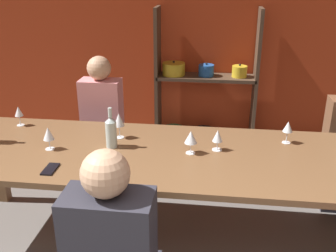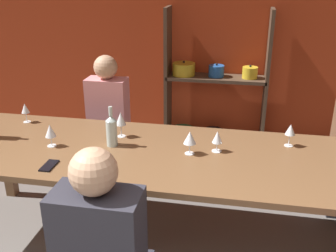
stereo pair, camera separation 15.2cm
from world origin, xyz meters
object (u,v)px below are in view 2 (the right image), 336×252
at_px(wine_glass_empty_a, 290,130).
at_px(wine_glass_red_a, 121,119).
at_px(wine_glass_white_a, 25,109).
at_px(dining_table, 165,162).
at_px(shelf_unit, 210,96).
at_px(wine_glass_white_c, 50,131).
at_px(person_far_b, 110,137).
at_px(cell_phone, 49,166).
at_px(wine_glass_red_c, 217,138).
at_px(wine_glass_red_b, 190,138).
at_px(wine_bottle_green, 112,130).

bearing_deg(wine_glass_empty_a, wine_glass_red_a, -177.11).
bearing_deg(wine_glass_white_a, dining_table, -15.88).
bearing_deg(shelf_unit, wine_glass_white_c, -116.10).
distance_m(wine_glass_white_a, person_far_b, 0.80).
bearing_deg(cell_phone, wine_glass_red_c, 22.26).
relative_size(wine_glass_red_b, cell_phone, 1.05).
bearing_deg(shelf_unit, person_far_b, -127.93).
relative_size(shelf_unit, person_far_b, 1.26).
relative_size(wine_glass_red_a, wine_glass_red_c, 1.29).
height_order(wine_bottle_green, wine_glass_red_c, wine_bottle_green).
distance_m(shelf_unit, wine_glass_empty_a, 1.74).
bearing_deg(cell_phone, wine_glass_white_c, 113.00).
relative_size(wine_glass_white_a, cell_phone, 1.02).
xyz_separation_m(wine_glass_white_a, wine_glass_red_a, (0.82, -0.13, 0.02)).
relative_size(wine_glass_white_a, wine_glass_red_c, 1.07).
bearing_deg(wine_glass_red_b, wine_glass_red_c, 22.29).
distance_m(wine_glass_red_c, cell_phone, 1.08).
distance_m(wine_glass_red_b, wine_glass_red_c, 0.19).
bearing_deg(wine_glass_red_c, dining_table, -166.07).
distance_m(wine_glass_empty_a, person_far_b, 1.63).
xyz_separation_m(wine_bottle_green, wine_glass_red_b, (0.54, -0.03, -0.00)).
xyz_separation_m(shelf_unit, wine_glass_red_b, (0.02, -1.83, 0.29)).
bearing_deg(wine_bottle_green, wine_glass_white_c, -167.52).
relative_size(wine_bottle_green, wine_glass_red_b, 1.78).
distance_m(shelf_unit, wine_glass_red_b, 1.85).
height_order(wine_glass_empty_a, person_far_b, person_far_b).
bearing_deg(wine_glass_red_c, shelf_unit, 96.28).
height_order(dining_table, wine_glass_red_b, wine_glass_red_b).
bearing_deg(wine_glass_white_a, wine_glass_white_c, -43.68).
bearing_deg(wine_bottle_green, shelf_unit, 73.87).
relative_size(shelf_unit, wine_glass_red_a, 8.10).
bearing_deg(wine_bottle_green, dining_table, -6.58).
bearing_deg(wine_glass_red_c, person_far_b, 144.48).
xyz_separation_m(dining_table, wine_glass_red_c, (0.33, 0.08, 0.17)).
bearing_deg(wine_glass_empty_a, wine_glass_red_c, -159.53).
distance_m(wine_glass_red_a, wine_glass_white_c, 0.49).
bearing_deg(person_far_b, wine_glass_red_a, 117.27).
relative_size(dining_table, wine_glass_white_a, 20.06).
bearing_deg(wine_glass_red_b, wine_glass_white_a, 166.42).
distance_m(dining_table, wine_glass_white_c, 0.81).
height_order(dining_table, person_far_b, person_far_b).
height_order(dining_table, wine_bottle_green, wine_bottle_green).
distance_m(shelf_unit, wine_bottle_green, 1.89).
bearing_deg(cell_phone, wine_glass_white_a, 128.09).
bearing_deg(person_far_b, wine_glass_red_c, 144.48).
bearing_deg(person_far_b, wine_glass_white_c, 82.40).
bearing_deg(wine_bottle_green, wine_glass_red_b, -3.37).
xyz_separation_m(wine_glass_red_c, person_far_b, (-1.01, 0.72, -0.39)).
bearing_deg(wine_glass_empty_a, dining_table, -162.16).
distance_m(cell_phone, person_far_b, 1.16).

